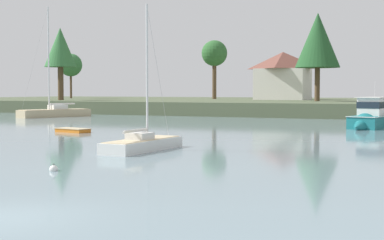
{
  "coord_description": "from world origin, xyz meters",
  "views": [
    {
      "loc": [
        10.92,
        -11.93,
        3.39
      ],
      "look_at": [
        -6.04,
        26.04,
        1.28
      ],
      "focal_mm": 54.55,
      "sensor_mm": 36.0,
      "label": 1
    }
  ],
  "objects_px": {
    "cruiser_teal": "(374,120)",
    "mooring_buoy_white": "(54,169)",
    "sailboat_white": "(143,147)",
    "dinghy_orange": "(73,131)",
    "sailboat_sand": "(55,115)"
  },
  "relations": [
    {
      "from": "sailboat_sand",
      "to": "cruiser_teal",
      "type": "height_order",
      "value": "sailboat_sand"
    },
    {
      "from": "sailboat_sand",
      "to": "cruiser_teal",
      "type": "relative_size",
      "value": 1.49
    },
    {
      "from": "sailboat_sand",
      "to": "dinghy_orange",
      "type": "bearing_deg",
      "value": -49.77
    },
    {
      "from": "cruiser_teal",
      "to": "mooring_buoy_white",
      "type": "bearing_deg",
      "value": -104.28
    },
    {
      "from": "sailboat_white",
      "to": "dinghy_orange",
      "type": "xyz_separation_m",
      "value": [
        -12.21,
        10.39,
        -0.07
      ]
    },
    {
      "from": "sailboat_white",
      "to": "mooring_buoy_white",
      "type": "xyz_separation_m",
      "value": [
        0.61,
        -8.84,
        -0.12
      ]
    },
    {
      "from": "dinghy_orange",
      "to": "sailboat_sand",
      "type": "bearing_deg",
      "value": 130.23
    },
    {
      "from": "sailboat_sand",
      "to": "cruiser_teal",
      "type": "xyz_separation_m",
      "value": [
        39.93,
        -6.04,
        0.38
      ]
    },
    {
      "from": "sailboat_white",
      "to": "cruiser_teal",
      "type": "xyz_separation_m",
      "value": [
        9.46,
        25.93,
        0.49
      ]
    },
    {
      "from": "sailboat_white",
      "to": "mooring_buoy_white",
      "type": "bearing_deg",
      "value": -86.06
    },
    {
      "from": "dinghy_orange",
      "to": "cruiser_teal",
      "type": "relative_size",
      "value": 0.33
    },
    {
      "from": "cruiser_teal",
      "to": "mooring_buoy_white",
      "type": "relative_size",
      "value": 23.22
    },
    {
      "from": "sailboat_sand",
      "to": "cruiser_teal",
      "type": "distance_m",
      "value": 40.39
    },
    {
      "from": "sailboat_white",
      "to": "mooring_buoy_white",
      "type": "relative_size",
      "value": 20.74
    },
    {
      "from": "dinghy_orange",
      "to": "sailboat_white",
      "type": "bearing_deg",
      "value": -40.39
    }
  ]
}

